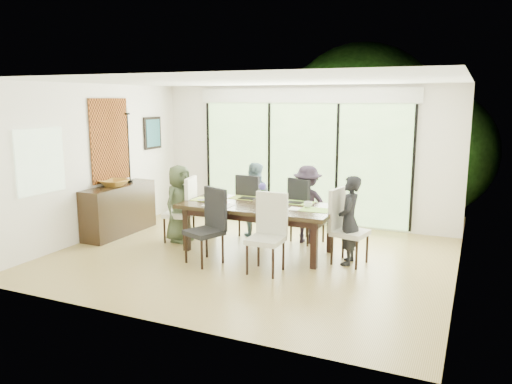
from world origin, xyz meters
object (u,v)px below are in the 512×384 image
at_px(person_far_right, 307,204).
at_px(vase, 262,201).
at_px(chair_right_end, 350,227).
at_px(person_right_end, 349,220).
at_px(laptop, 209,201).
at_px(chair_far_left, 254,205).
at_px(chair_near_right, 266,234).
at_px(chair_near_left, 204,226).
at_px(cup_a, 224,196).
at_px(chair_far_right, 307,210).
at_px(person_left_end, 180,203).
at_px(cup_c, 308,205).
at_px(sideboard, 119,210).
at_px(cup_b, 264,204).
at_px(bowl, 114,183).
at_px(chair_left_end, 179,209).
at_px(person_far_left, 254,200).
at_px(table_top, 258,207).

distance_m(person_far_right, vase, 0.94).
bearing_deg(chair_right_end, person_right_end, 100.57).
bearing_deg(laptop, chair_far_left, 21.14).
relative_size(chair_near_right, laptop, 3.33).
bearing_deg(chair_near_left, cup_a, 123.51).
bearing_deg(chair_far_right, chair_far_left, 24.89).
height_order(person_left_end, vase, person_left_end).
relative_size(cup_a, cup_c, 1.00).
bearing_deg(person_left_end, person_far_right, -57.95).
bearing_deg(sideboard, person_right_end, 0.69).
bearing_deg(chair_near_left, cup_b, 72.25).
bearing_deg(cup_a, chair_far_right, 29.25).
height_order(cup_a, cup_c, same).
bearing_deg(cup_a, person_right_end, -3.94).
distance_m(chair_far_left, person_right_end, 2.11).
bearing_deg(laptop, bowl, 135.51).
xyz_separation_m(chair_near_right, vase, (-0.45, 0.92, 0.27)).
bearing_deg(vase, chair_left_end, -178.15).
bearing_deg(chair_right_end, person_far_right, 59.43).
height_order(chair_left_end, person_far_right, person_far_right).
bearing_deg(person_far_left, chair_far_left, -102.24).
bearing_deg(person_left_end, cup_b, -83.70).
distance_m(chair_right_end, chair_near_right, 1.33).
bearing_deg(chair_near_left, person_far_right, 80.72).
bearing_deg(laptop, vase, -36.56).
bearing_deg(cup_b, chair_left_end, 176.53).
bearing_deg(sideboard, cup_b, -0.97).
bearing_deg(table_top, chair_far_left, 117.90).
bearing_deg(cup_b, person_far_right, 66.73).
distance_m(chair_right_end, cup_c, 0.75).
height_order(chair_near_right, person_far_right, person_far_right).
relative_size(chair_near_right, cup_a, 8.87).
distance_m(chair_near_left, laptop, 0.87).
relative_size(table_top, person_left_end, 1.86).
height_order(person_far_right, vase, person_far_right).
xyz_separation_m(chair_far_right, sideboard, (-3.30, -0.90, -0.12)).
distance_m(chair_right_end, chair_far_right, 1.27).
bearing_deg(chair_far_left, person_right_end, 164.48).
distance_m(person_far_right, cup_c, 0.79).
bearing_deg(bowl, chair_right_end, 2.03).
distance_m(person_right_end, laptop, 2.34).
xyz_separation_m(laptop, cup_a, (0.15, 0.25, 0.04)).
xyz_separation_m(person_far_right, laptop, (-1.40, -0.93, 0.12)).
relative_size(chair_near_left, bowl, 2.39).
xyz_separation_m(chair_left_end, chair_near_left, (1.00, -0.87, 0.00)).
height_order(person_right_end, cup_c, person_right_end).
height_order(chair_left_end, chair_far_left, same).
bearing_deg(cup_a, chair_near_left, -78.91).
relative_size(chair_left_end, person_far_left, 0.85).
bearing_deg(laptop, chair_far_right, -11.87).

